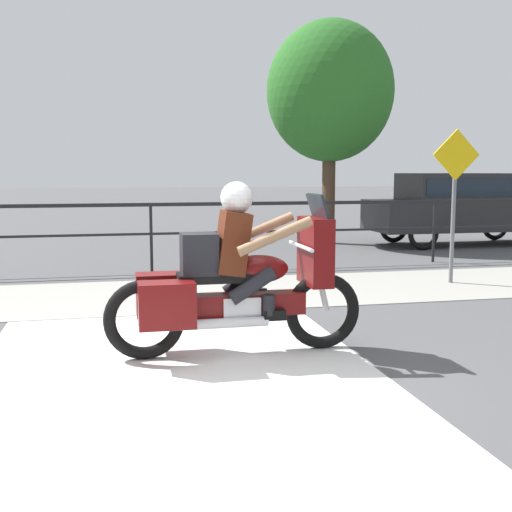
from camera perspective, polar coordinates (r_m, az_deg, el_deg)
ground_plane at (r=5.42m, az=-5.81°, el=-10.27°), size 120.00×120.00×0.00m
sidewalk_band at (r=8.71m, az=-8.43°, el=-3.45°), size 44.00×2.40×0.01m
crosswalk_band at (r=5.22m, az=-6.77°, el=-10.95°), size 3.31×6.00×0.01m
fence_railing at (r=10.71m, az=-9.34°, el=3.40°), size 36.00×0.05×1.14m
motorcycle at (r=5.78m, az=-2.00°, el=-2.10°), size 2.36×0.76×1.57m
parked_car at (r=15.12m, az=17.60°, el=4.40°), size 4.25×1.60×1.61m
street_sign at (r=9.84m, az=17.24°, el=5.89°), size 0.73×0.06×2.26m
tree_behind_sign at (r=14.91m, az=6.59°, el=14.28°), size 2.85×2.85×5.00m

